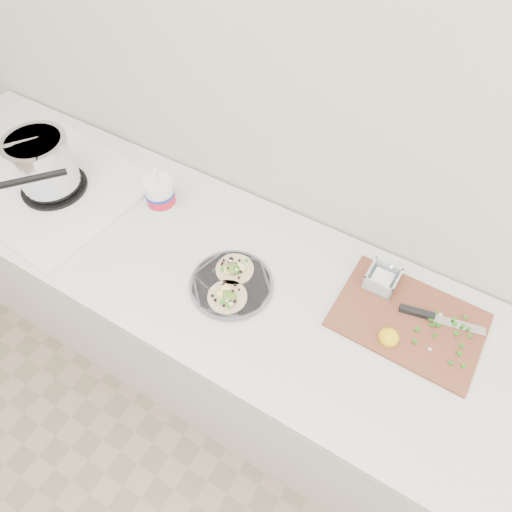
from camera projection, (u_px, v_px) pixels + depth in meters
The scene contains 5 objects.
counter at pixel (202, 313), 1.87m from camera, with size 2.44×0.66×0.90m.
stove at pixel (48, 172), 1.60m from camera, with size 0.62×0.58×0.27m.
taco_plate at pixel (231, 283), 1.40m from camera, with size 0.26×0.26×0.04m.
tub at pixel (160, 193), 1.57m from camera, with size 0.10×0.10×0.23m.
cutboard at pixel (409, 315), 1.34m from camera, with size 0.42×0.30×0.07m.
Camera 1 is at (0.67, 0.74, 2.09)m, focal length 32.00 mm.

